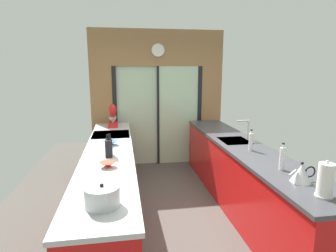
{
  "coord_description": "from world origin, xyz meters",
  "views": [
    {
      "loc": [
        -0.72,
        -3.22,
        1.95
      ],
      "look_at": [
        -0.07,
        0.69,
        1.14
      ],
      "focal_mm": 30.08,
      "sensor_mm": 36.0,
      "label": 1
    }
  ],
  "objects_px": {
    "kettle": "(301,173)",
    "knife_block": "(109,148)",
    "paper_towel_roll": "(325,180)",
    "soap_bottle_near": "(282,158)",
    "stock_pot": "(102,196)",
    "stand_mixer": "(113,118)",
    "oven_range": "(112,162)",
    "mixing_bowl_near": "(108,164)",
    "mixing_bowl_far": "(111,143)",
    "soap_bottle_far": "(251,141)"
  },
  "relations": [
    {
      "from": "mixing_bowl_near",
      "to": "paper_towel_roll",
      "type": "bearing_deg",
      "value": -29.38
    },
    {
      "from": "mixing_bowl_near",
      "to": "stand_mixer",
      "type": "height_order",
      "value": "stand_mixer"
    },
    {
      "from": "paper_towel_roll",
      "to": "kettle",
      "type": "bearing_deg",
      "value": 89.67
    },
    {
      "from": "oven_range",
      "to": "stock_pot",
      "type": "bearing_deg",
      "value": -89.57
    },
    {
      "from": "kettle",
      "to": "paper_towel_roll",
      "type": "bearing_deg",
      "value": -90.33
    },
    {
      "from": "soap_bottle_near",
      "to": "mixing_bowl_far",
      "type": "bearing_deg",
      "value": 144.42
    },
    {
      "from": "mixing_bowl_near",
      "to": "mixing_bowl_far",
      "type": "height_order",
      "value": "mixing_bowl_far"
    },
    {
      "from": "knife_block",
      "to": "stand_mixer",
      "type": "relative_size",
      "value": 0.66
    },
    {
      "from": "knife_block",
      "to": "soap_bottle_near",
      "type": "bearing_deg",
      "value": -23.04
    },
    {
      "from": "mixing_bowl_far",
      "to": "kettle",
      "type": "height_order",
      "value": "kettle"
    },
    {
      "from": "soap_bottle_near",
      "to": "soap_bottle_far",
      "type": "bearing_deg",
      "value": 90.0
    },
    {
      "from": "paper_towel_roll",
      "to": "soap_bottle_near",
      "type": "bearing_deg",
      "value": 90.0
    },
    {
      "from": "mixing_bowl_near",
      "to": "soap_bottle_near",
      "type": "xyz_separation_m",
      "value": [
        1.78,
        -0.37,
        0.09
      ]
    },
    {
      "from": "stock_pot",
      "to": "mixing_bowl_near",
      "type": "bearing_deg",
      "value": 90.0
    },
    {
      "from": "knife_block",
      "to": "paper_towel_roll",
      "type": "relative_size",
      "value": 0.89
    },
    {
      "from": "stand_mixer",
      "to": "kettle",
      "type": "distance_m",
      "value": 3.37
    },
    {
      "from": "knife_block",
      "to": "stand_mixer",
      "type": "bearing_deg",
      "value": 90.0
    },
    {
      "from": "oven_range",
      "to": "stand_mixer",
      "type": "height_order",
      "value": "stand_mixer"
    },
    {
      "from": "stock_pot",
      "to": "soap_bottle_far",
      "type": "relative_size",
      "value": 0.99
    },
    {
      "from": "soap_bottle_far",
      "to": "paper_towel_roll",
      "type": "bearing_deg",
      "value": -90.0
    },
    {
      "from": "stand_mixer",
      "to": "kettle",
      "type": "height_order",
      "value": "stand_mixer"
    },
    {
      "from": "stand_mixer",
      "to": "oven_range",
      "type": "bearing_deg",
      "value": -91.75
    },
    {
      "from": "mixing_bowl_far",
      "to": "soap_bottle_far",
      "type": "distance_m",
      "value": 1.87
    },
    {
      "from": "stand_mixer",
      "to": "kettle",
      "type": "xyz_separation_m",
      "value": [
        1.78,
        -2.86,
        -0.08
      ]
    },
    {
      "from": "oven_range",
      "to": "paper_towel_roll",
      "type": "bearing_deg",
      "value": -54.96
    },
    {
      "from": "soap_bottle_near",
      "to": "soap_bottle_far",
      "type": "distance_m",
      "value": 0.72
    },
    {
      "from": "oven_range",
      "to": "knife_block",
      "type": "distance_m",
      "value": 1.31
    },
    {
      "from": "mixing_bowl_near",
      "to": "stock_pot",
      "type": "height_order",
      "value": "stock_pot"
    },
    {
      "from": "knife_block",
      "to": "kettle",
      "type": "xyz_separation_m",
      "value": [
        1.78,
        -1.08,
        -0.02
      ]
    },
    {
      "from": "soap_bottle_near",
      "to": "oven_range",
      "type": "bearing_deg",
      "value": 132.9
    },
    {
      "from": "soap_bottle_far",
      "to": "stand_mixer",
      "type": "bearing_deg",
      "value": 134.35
    },
    {
      "from": "kettle",
      "to": "knife_block",
      "type": "bearing_deg",
      "value": 148.8
    },
    {
      "from": "knife_block",
      "to": "kettle",
      "type": "relative_size",
      "value": 1.03
    },
    {
      "from": "kettle",
      "to": "paper_towel_roll",
      "type": "height_order",
      "value": "paper_towel_roll"
    },
    {
      "from": "mixing_bowl_far",
      "to": "soap_bottle_near",
      "type": "xyz_separation_m",
      "value": [
        1.78,
        -1.27,
        0.09
      ]
    },
    {
      "from": "mixing_bowl_near",
      "to": "oven_range",
      "type": "bearing_deg",
      "value": 90.68
    },
    {
      "from": "stock_pot",
      "to": "soap_bottle_near",
      "type": "xyz_separation_m",
      "value": [
        1.78,
        0.5,
        0.05
      ]
    },
    {
      "from": "mixing_bowl_near",
      "to": "mixing_bowl_far",
      "type": "xyz_separation_m",
      "value": [
        0.0,
        0.9,
        0.0
      ]
    },
    {
      "from": "mixing_bowl_near",
      "to": "kettle",
      "type": "xyz_separation_m",
      "value": [
        1.78,
        -0.69,
        0.05
      ]
    },
    {
      "from": "stand_mixer",
      "to": "paper_towel_roll",
      "type": "relative_size",
      "value": 1.34
    },
    {
      "from": "kettle",
      "to": "paper_towel_roll",
      "type": "relative_size",
      "value": 0.86
    },
    {
      "from": "soap_bottle_near",
      "to": "paper_towel_roll",
      "type": "bearing_deg",
      "value": -90.0
    },
    {
      "from": "oven_range",
      "to": "paper_towel_roll",
      "type": "xyz_separation_m",
      "value": [
        1.8,
        -2.56,
        0.61
      ]
    },
    {
      "from": "knife_block",
      "to": "soap_bottle_far",
      "type": "height_order",
      "value": "same"
    },
    {
      "from": "stock_pot",
      "to": "oven_range",
      "type": "bearing_deg",
      "value": 90.43
    },
    {
      "from": "oven_range",
      "to": "stand_mixer",
      "type": "xyz_separation_m",
      "value": [
        0.02,
        0.6,
        0.63
      ]
    },
    {
      "from": "mixing_bowl_far",
      "to": "knife_block",
      "type": "distance_m",
      "value": 0.52
    },
    {
      "from": "stand_mixer",
      "to": "kettle",
      "type": "relative_size",
      "value": 1.56
    },
    {
      "from": "oven_range",
      "to": "soap_bottle_far",
      "type": "xyz_separation_m",
      "value": [
        1.8,
        -1.22,
        0.58
      ]
    },
    {
      "from": "stock_pot",
      "to": "stand_mixer",
      "type": "bearing_deg",
      "value": 90.0
    }
  ]
}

